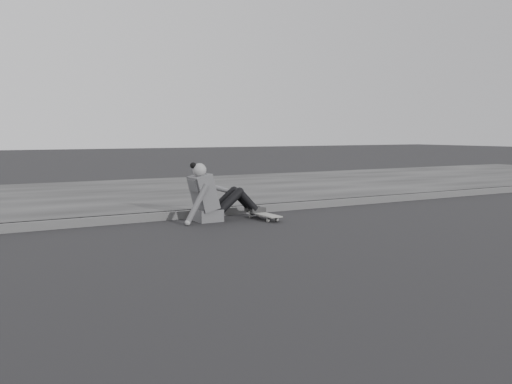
# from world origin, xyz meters

# --- Properties ---
(ground) EXTENTS (80.00, 80.00, 0.00)m
(ground) POSITION_xyz_m (0.00, 0.00, 0.00)
(ground) COLOR black
(ground) RESTS_ON ground
(curb) EXTENTS (24.00, 0.16, 0.12)m
(curb) POSITION_xyz_m (0.00, 2.58, 0.06)
(curb) COLOR #4B4B4B
(curb) RESTS_ON ground
(sidewalk) EXTENTS (24.00, 6.00, 0.12)m
(sidewalk) POSITION_xyz_m (0.00, 5.60, 0.06)
(sidewalk) COLOR #363636
(sidewalk) RESTS_ON ground
(skateboard) EXTENTS (0.20, 0.78, 0.09)m
(skateboard) POSITION_xyz_m (-2.13, 1.88, 0.07)
(skateboard) COLOR gray
(skateboard) RESTS_ON ground
(seated_woman) EXTENTS (1.38, 0.46, 0.88)m
(seated_woman) POSITION_xyz_m (-2.87, 2.13, 0.36)
(seated_woman) COLOR #4F4F51
(seated_woman) RESTS_ON ground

